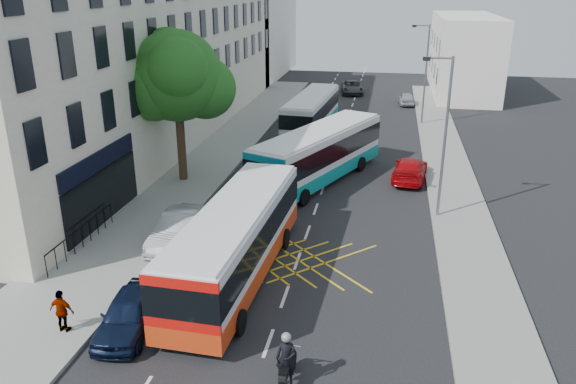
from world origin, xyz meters
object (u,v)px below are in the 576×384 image
at_px(street_tree, 176,77).
at_px(bus_far, 311,113).
at_px(bus_mid, 319,154).
at_px(motorbike, 286,361).
at_px(red_hatchback, 410,169).
at_px(bus_near, 236,241).
at_px(parked_car_blue, 129,313).
at_px(parked_car_silver, 180,229).
at_px(lamp_near, 444,130).
at_px(distant_car_grey, 352,87).
at_px(distant_car_silver, 406,98).
at_px(lamp_far, 425,69).
at_px(pedestrian_far, 62,311).

height_order(street_tree, bus_far, street_tree).
relative_size(bus_mid, motorbike, 5.40).
height_order(motorbike, red_hatchback, motorbike).
bearing_deg(bus_near, parked_car_blue, -119.77).
xyz_separation_m(parked_car_blue, parked_car_silver, (-0.70, 6.82, 0.08)).
distance_m(lamp_near, bus_mid, 8.50).
height_order(lamp_near, bus_near, lamp_near).
xyz_separation_m(parked_car_blue, distant_car_grey, (4.43, 45.01, -0.02)).
relative_size(parked_car_blue, distant_car_silver, 1.13).
height_order(lamp_far, parked_car_blue, lamp_far).
height_order(street_tree, red_hatchback, street_tree).
height_order(lamp_near, distant_car_grey, lamp_near).
distance_m(lamp_far, bus_far, 10.07).
bearing_deg(parked_car_blue, distant_car_grey, 78.48).
relative_size(bus_near, parked_car_silver, 2.45).
bearing_deg(pedestrian_far, bus_mid, -105.83).
bearing_deg(parked_car_silver, bus_mid, 63.69).
bearing_deg(distant_car_silver, street_tree, 56.86).
xyz_separation_m(bus_mid, distant_car_silver, (5.59, 23.65, -1.10)).
relative_size(parked_car_blue, distant_car_grey, 0.84).
height_order(bus_far, parked_car_silver, bus_far).
bearing_deg(motorbike, bus_near, 121.07).
relative_size(lamp_near, red_hatchback, 1.71).
height_order(lamp_near, bus_mid, lamp_near).
height_order(red_hatchback, distant_car_silver, red_hatchback).
relative_size(parked_car_silver, distant_car_grey, 0.97).
distance_m(lamp_near, bus_near, 11.86).
relative_size(lamp_near, lamp_far, 1.00).
distance_m(motorbike, distant_car_silver, 42.27).
bearing_deg(parked_car_silver, red_hatchback, 47.67).
bearing_deg(lamp_near, lamp_far, 90.00).
bearing_deg(bus_mid, lamp_far, 89.57).
relative_size(bus_far, parked_car_blue, 2.70).
xyz_separation_m(lamp_far, red_hatchback, (-1.18, -14.28, -3.94)).
height_order(motorbike, parked_car_silver, motorbike).
relative_size(lamp_far, bus_mid, 0.69).
bearing_deg(red_hatchback, parked_car_blue, 67.51).
distance_m(lamp_far, distant_car_grey, 15.05).
height_order(bus_mid, distant_car_grey, bus_mid).
distance_m(street_tree, red_hatchback, 14.90).
bearing_deg(pedestrian_far, distant_car_grey, -93.10).
bearing_deg(motorbike, bus_far, 100.32).
bearing_deg(parked_car_blue, red_hatchback, 55.02).
bearing_deg(bus_far, street_tree, -110.47).
relative_size(bus_mid, distant_car_silver, 3.27).
distance_m(bus_near, bus_far, 23.80).
bearing_deg(bus_near, pedestrian_far, -131.70).
distance_m(street_tree, lamp_far, 22.57).
height_order(lamp_far, distant_car_silver, lamp_far).
height_order(parked_car_blue, red_hatchback, parked_car_blue).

